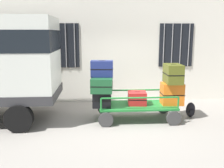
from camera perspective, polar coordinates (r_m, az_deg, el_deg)
name	(u,v)px	position (r m, az deg, el deg)	size (l,w,h in m)	color
ground_plane	(119,121)	(7.14, 1.68, -8.42)	(40.00, 40.00, 0.00)	gray
building_wall	(114,31)	(9.05, 0.37, 11.86)	(12.00, 0.38, 5.00)	silver
luggage_cart	(137,107)	(7.20, 5.66, -5.27)	(2.20, 1.10, 0.45)	#1E722D
cart_railing	(137,95)	(7.11, 5.71, -2.47)	(2.09, 0.96, 0.34)	#1E722D
suitcase_left_bottom	(102,98)	(7.01, -2.23, -3.23)	(0.55, 0.70, 0.42)	black
suitcase_left_middle	(102,84)	(6.91, -2.25, 0.01)	(0.65, 0.87, 0.39)	#194C28
suitcase_left_top	(102,69)	(6.85, -2.28, 3.47)	(0.63, 0.36, 0.44)	navy
suitcase_midleft_bottom	(137,98)	(7.16, 5.66, -3.17)	(0.55, 0.52, 0.37)	#B21E1E
suitcase_center_bottom	(172,94)	(7.32, 13.33, -2.12)	(0.61, 0.50, 0.61)	orange
suitcase_center_middle	(173,74)	(7.19, 13.59, 2.26)	(0.46, 0.68, 0.53)	#4C5119
backpack	(191,110)	(7.78, 17.28, -5.58)	(0.27, 0.22, 0.44)	black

